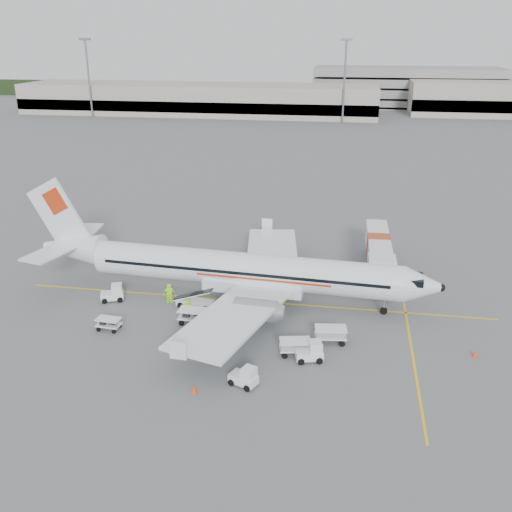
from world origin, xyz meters
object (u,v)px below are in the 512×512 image
object	(u,v)px
jet_bridge	(378,254)
aircraft	(244,248)
tug_aft	(112,293)
tug_fore	(309,351)
belt_loader	(195,295)
tug_mid	(243,376)

from	to	relation	value
jet_bridge	aircraft	bearing A→B (deg)	-145.63
jet_bridge	tug_aft	bearing A→B (deg)	-156.85
tug_fore	belt_loader	bearing A→B (deg)	130.34
aircraft	belt_loader	distance (m)	6.20
tug_fore	tug_mid	world-z (taller)	tug_fore
belt_loader	tug_mid	xyz separation A→B (m)	(6.67, -11.52, -0.45)
aircraft	tug_mid	world-z (taller)	aircraft
jet_bridge	tug_fore	size ratio (longest dim) A/B	7.41
aircraft	tug_mid	size ratio (longest dim) A/B	19.33
aircraft	belt_loader	size ratio (longest dim) A/B	8.53
jet_bridge	tug_mid	distance (m)	24.72
aircraft	tug_mid	distance (m)	14.69
jet_bridge	belt_loader	bearing A→B (deg)	-147.29
tug_mid	tug_aft	bearing A→B (deg)	164.64
aircraft	tug_fore	xyz separation A→B (m)	(6.86, -9.71, -4.43)
jet_bridge	tug_mid	size ratio (longest dim) A/B	7.83
aircraft	tug_aft	xyz separation A→B (m)	(-12.21, -2.24, -4.44)
jet_bridge	tug_fore	world-z (taller)	jet_bridge
belt_loader	tug_mid	distance (m)	13.32
aircraft	tug_fore	bearing A→B (deg)	-51.03
aircraft	belt_loader	xyz separation A→B (m)	(-4.15, -2.24, -4.03)
belt_loader	tug_mid	size ratio (longest dim) A/B	2.27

